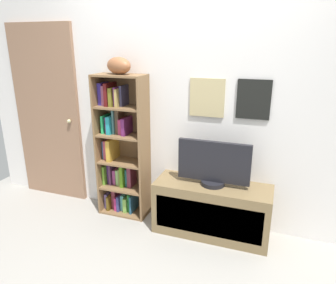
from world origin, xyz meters
TOP-DOWN VIEW (x-y plane):
  - back_wall at (0.00, 1.13)m, footprint 4.80×0.08m
  - bookshelf at (-0.69, 1.00)m, footprint 0.51×0.27m
  - football at (-0.64, 0.97)m, footprint 0.34×0.27m
  - tv_stand at (0.33, 0.90)m, footprint 1.09×0.40m
  - television at (0.33, 0.90)m, footprint 0.67×0.22m
  - door at (-1.64, 1.08)m, footprint 0.83×0.09m

SIDE VIEW (x-z plane):
  - tv_stand at x=0.33m, z-range 0.00..0.51m
  - bookshelf at x=-0.69m, z-range -0.03..1.45m
  - television at x=0.33m, z-range 0.51..0.93m
  - door at x=-1.64m, z-range 0.00..1.98m
  - back_wall at x=0.00m, z-range 0.00..2.37m
  - football at x=-0.64m, z-range 1.49..1.65m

